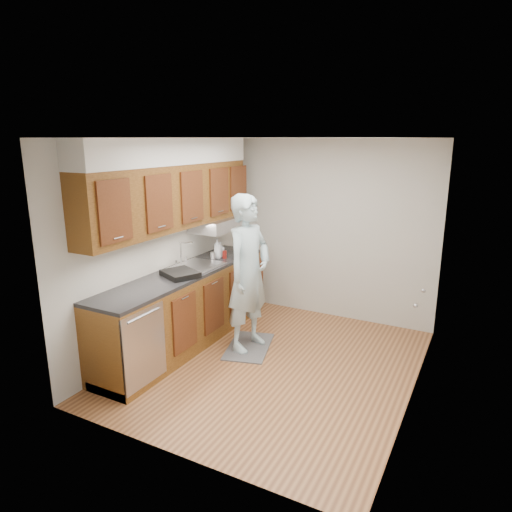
{
  "coord_description": "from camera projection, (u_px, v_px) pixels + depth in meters",
  "views": [
    {
      "loc": [
        2.02,
        -4.27,
        2.5
      ],
      "look_at": [
        -0.36,
        0.25,
        1.17
      ],
      "focal_mm": 32.0,
      "sensor_mm": 36.0,
      "label": 1
    }
  ],
  "objects": [
    {
      "name": "floor",
      "position": [
        274.0,
        364.0,
        5.19
      ],
      "size": [
        3.5,
        3.5,
        0.0
      ],
      "primitive_type": "plane",
      "color": "#9D673B",
      "rests_on": "ground"
    },
    {
      "name": "ceiling",
      "position": [
        276.0,
        138.0,
        4.56
      ],
      "size": [
        3.5,
        3.5,
        0.0
      ],
      "primitive_type": "plane",
      "rotation": [
        3.14,
        0.0,
        0.0
      ],
      "color": "white",
      "rests_on": "wall_left"
    },
    {
      "name": "wall_left",
      "position": [
        164.0,
        244.0,
        5.55
      ],
      "size": [
        0.02,
        3.5,
        2.5
      ],
      "primitive_type": "cube",
      "color": "#B4B2A9",
      "rests_on": "floor"
    },
    {
      "name": "wall_right",
      "position": [
        422.0,
        278.0,
        4.2
      ],
      "size": [
        0.02,
        3.5,
        2.5
      ],
      "primitive_type": "cube",
      "color": "#B4B2A9",
      "rests_on": "floor"
    },
    {
      "name": "wall_back",
      "position": [
        328.0,
        230.0,
        6.38
      ],
      "size": [
        3.0,
        0.02,
        2.5
      ],
      "primitive_type": "cube",
      "color": "#B4B2A9",
      "rests_on": "floor"
    },
    {
      "name": "counter",
      "position": [
        186.0,
        306.0,
        5.61
      ],
      "size": [
        0.64,
        2.8,
        1.3
      ],
      "color": "brown",
      "rests_on": "floor"
    },
    {
      "name": "upper_cabinets",
      "position": [
        174.0,
        186.0,
        5.34
      ],
      "size": [
        0.47,
        2.8,
        1.21
      ],
      "color": "brown",
      "rests_on": "wall_left"
    },
    {
      "name": "closet_door",
      "position": [
        423.0,
        291.0,
        4.52
      ],
      "size": [
        0.02,
        1.22,
        2.05
      ],
      "primitive_type": "cube",
      "color": "silver",
      "rests_on": "wall_right"
    },
    {
      "name": "floor_mat",
      "position": [
        249.0,
        346.0,
        5.62
      ],
      "size": [
        0.7,
        0.93,
        0.02
      ],
      "primitive_type": "cube",
      "rotation": [
        0.0,
        0.0,
        0.27
      ],
      "color": "slate",
      "rests_on": "floor"
    },
    {
      "name": "person",
      "position": [
        249.0,
        263.0,
        5.35
      ],
      "size": [
        0.61,
        0.82,
        2.12
      ],
      "primitive_type": "imported",
      "rotation": [
        0.0,
        0.0,
        1.42
      ],
      "color": "#A4BFC7",
      "rests_on": "floor_mat"
    },
    {
      "name": "soap_bottle_a",
      "position": [
        217.0,
        248.0,
        6.06
      ],
      "size": [
        0.12,
        0.12,
        0.27
      ],
      "primitive_type": "imported",
      "rotation": [
        0.0,
        0.0,
        0.21
      ],
      "color": "silver",
      "rests_on": "counter"
    },
    {
      "name": "soap_bottle_b",
      "position": [
        220.0,
        249.0,
        6.15
      ],
      "size": [
        0.13,
        0.13,
        0.2
      ],
      "primitive_type": "imported",
      "rotation": [
        0.0,
        0.0,
        -0.81
      ],
      "color": "silver",
      "rests_on": "counter"
    },
    {
      "name": "soda_can",
      "position": [
        225.0,
        255.0,
        6.07
      ],
      "size": [
        0.07,
        0.07,
        0.1
      ],
      "primitive_type": "cylinder",
      "rotation": [
        0.0,
        0.0,
        0.22
      ],
      "color": "#A1211B",
      "rests_on": "counter"
    },
    {
      "name": "steel_can",
      "position": [
        213.0,
        256.0,
        5.96
      ],
      "size": [
        0.08,
        0.08,
        0.11
      ],
      "primitive_type": "cylinder",
      "rotation": [
        0.0,
        0.0,
        -0.32
      ],
      "color": "#A5A5AA",
      "rests_on": "counter"
    },
    {
      "name": "dish_rack",
      "position": [
        180.0,
        274.0,
        5.29
      ],
      "size": [
        0.51,
        0.48,
        0.06
      ],
      "primitive_type": "cube",
      "rotation": [
        0.0,
        0.0,
        -0.43
      ],
      "color": "black",
      "rests_on": "counter"
    }
  ]
}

